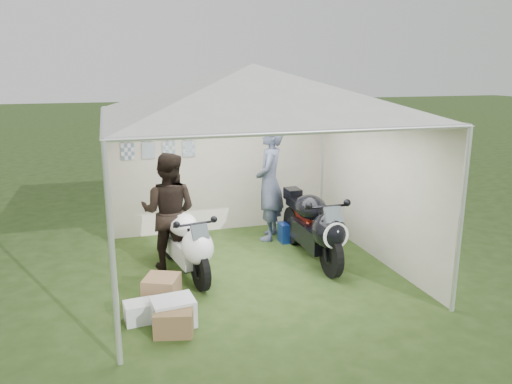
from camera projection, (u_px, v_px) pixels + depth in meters
ground at (253, 269)px, 7.52m from camera, size 80.00×80.00×0.00m
canopy_tent at (252, 95)px, 6.93m from camera, size 5.66×5.66×3.00m
motorcycle_white at (186, 241)px, 7.16m from camera, size 0.62×1.89×0.93m
motorcycle_black at (314, 225)px, 7.68m from camera, size 0.48×2.13×1.05m
paddock_stand at (292, 232)px, 8.68m from camera, size 0.44×0.28×0.33m
person_dark_jacket at (169, 212)px, 7.35m from camera, size 1.05×0.96×1.76m
person_blue_jacket at (270, 183)px, 8.65m from camera, size 0.76×0.87×2.00m
equipment_box at (309, 226)px, 8.69m from camera, size 0.60×0.53×0.51m
crate_0 at (173, 312)px, 5.84m from camera, size 0.52×0.43×0.33m
crate_1 at (162, 290)px, 6.36m from camera, size 0.54×0.54×0.37m
crate_2 at (139, 312)px, 5.92m from camera, size 0.36×0.31×0.24m
crate_3 at (174, 322)px, 5.64m from camera, size 0.49×0.40×0.29m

